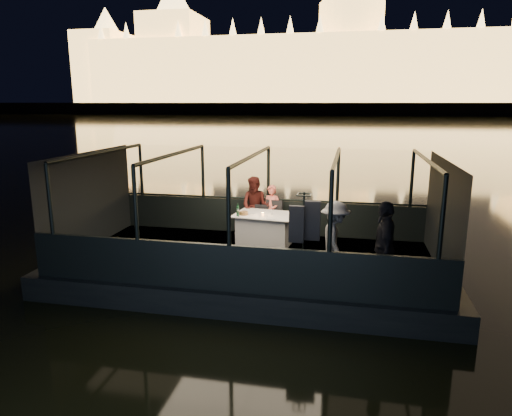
% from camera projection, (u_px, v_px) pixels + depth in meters
% --- Properties ---
extents(river_water, '(500.00, 500.00, 0.00)m').
position_uv_depth(river_water, '(341.00, 124.00, 86.83)').
color(river_water, black).
rests_on(river_water, ground).
extents(boat_hull, '(8.60, 4.40, 1.00)m').
position_uv_depth(boat_hull, '(252.00, 277.00, 10.51)').
color(boat_hull, black).
rests_on(boat_hull, river_water).
extents(boat_deck, '(8.00, 4.00, 0.04)m').
position_uv_depth(boat_deck, '(252.00, 257.00, 10.40)').
color(boat_deck, black).
rests_on(boat_deck, boat_hull).
extents(gunwale_port, '(8.00, 0.08, 0.90)m').
position_uv_depth(gunwale_port, '(268.00, 217.00, 12.20)').
color(gunwale_port, black).
rests_on(gunwale_port, boat_deck).
extents(gunwale_starboard, '(8.00, 0.08, 0.90)m').
position_uv_depth(gunwale_starboard, '(230.00, 268.00, 8.39)').
color(gunwale_starboard, black).
rests_on(gunwale_starboard, boat_deck).
extents(cabin_glass_port, '(8.00, 0.02, 1.40)m').
position_uv_depth(cabin_glass_port, '(268.00, 174.00, 11.95)').
color(cabin_glass_port, '#99B2B2').
rests_on(cabin_glass_port, gunwale_port).
extents(cabin_glass_starboard, '(8.00, 0.02, 1.40)m').
position_uv_depth(cabin_glass_starboard, '(229.00, 208.00, 8.13)').
color(cabin_glass_starboard, '#99B2B2').
rests_on(cabin_glass_starboard, gunwale_starboard).
extents(cabin_roof_glass, '(8.00, 4.00, 0.02)m').
position_uv_depth(cabin_roof_glass, '(252.00, 156.00, 9.88)').
color(cabin_roof_glass, '#99B2B2').
rests_on(cabin_roof_glass, boat_deck).
extents(end_wall_fore, '(0.02, 4.00, 2.30)m').
position_uv_depth(end_wall_fore, '(90.00, 200.00, 10.93)').
color(end_wall_fore, black).
rests_on(end_wall_fore, boat_deck).
extents(end_wall_aft, '(0.02, 4.00, 2.30)m').
position_uv_depth(end_wall_aft, '(443.00, 216.00, 9.35)').
color(end_wall_aft, black).
rests_on(end_wall_aft, boat_deck).
extents(canopy_ribs, '(8.00, 4.00, 2.30)m').
position_uv_depth(canopy_ribs, '(252.00, 208.00, 10.14)').
color(canopy_ribs, black).
rests_on(canopy_ribs, boat_deck).
extents(embankment, '(400.00, 140.00, 6.00)m').
position_uv_depth(embankment, '(348.00, 109.00, 210.62)').
color(embankment, '#423D33').
rests_on(embankment, ground).
extents(parliament_building, '(220.00, 32.00, 60.00)m').
position_uv_depth(parliament_building, '(351.00, 34.00, 170.93)').
color(parliament_building, '#F2D18C').
rests_on(parliament_building, embankment).
extents(dining_table_central, '(1.56, 1.21, 0.77)m').
position_uv_depth(dining_table_central, '(265.00, 229.00, 11.24)').
color(dining_table_central, silver).
rests_on(dining_table_central, boat_deck).
extents(chair_port_left, '(0.44, 0.44, 0.83)m').
position_uv_depth(chair_port_left, '(261.00, 221.00, 11.74)').
color(chair_port_left, black).
rests_on(chair_port_left, boat_deck).
extents(chair_port_right, '(0.56, 0.56, 0.98)m').
position_uv_depth(chair_port_right, '(273.00, 222.00, 11.63)').
color(chair_port_right, black).
rests_on(chair_port_right, boat_deck).
extents(coat_stand, '(0.62, 0.56, 1.81)m').
position_uv_depth(coat_stand, '(303.00, 239.00, 8.66)').
color(coat_stand, black).
rests_on(coat_stand, boat_deck).
extents(person_woman_coral, '(0.56, 0.45, 1.36)m').
position_uv_depth(person_woman_coral, '(272.00, 208.00, 11.84)').
color(person_woman_coral, '#EE6B56').
rests_on(person_woman_coral, boat_deck).
extents(person_man_maroon, '(0.84, 0.70, 1.56)m').
position_uv_depth(person_man_maroon, '(255.00, 208.00, 11.92)').
color(person_man_maroon, '#411512').
rests_on(person_man_maroon, boat_deck).
extents(passenger_stripe, '(0.74, 1.10, 1.57)m').
position_uv_depth(passenger_stripe, '(335.00, 237.00, 8.96)').
color(passenger_stripe, silver).
rests_on(passenger_stripe, boat_deck).
extents(passenger_dark, '(0.43, 1.01, 1.71)m').
position_uv_depth(passenger_dark, '(384.00, 247.00, 8.34)').
color(passenger_dark, black).
rests_on(passenger_dark, boat_deck).
extents(wine_bottle, '(0.09, 0.09, 0.31)m').
position_uv_depth(wine_bottle, '(238.00, 210.00, 10.93)').
color(wine_bottle, '#163C21').
rests_on(wine_bottle, dining_table_central).
extents(bread_basket, '(0.25, 0.25, 0.09)m').
position_uv_depth(bread_basket, '(244.00, 213.00, 11.08)').
color(bread_basket, brown).
rests_on(bread_basket, dining_table_central).
extents(amber_candle, '(0.07, 0.07, 0.07)m').
position_uv_depth(amber_candle, '(263.00, 214.00, 10.97)').
color(amber_candle, '#FC983F').
rests_on(amber_candle, dining_table_central).
extents(plate_near, '(0.30, 0.30, 0.01)m').
position_uv_depth(plate_near, '(271.00, 218.00, 10.71)').
color(plate_near, white).
rests_on(plate_near, dining_table_central).
extents(plate_far, '(0.26, 0.26, 0.01)m').
position_uv_depth(plate_far, '(251.00, 214.00, 11.17)').
color(plate_far, silver).
rests_on(plate_far, dining_table_central).
extents(wine_glass_white, '(0.08, 0.08, 0.19)m').
position_uv_depth(wine_glass_white, '(238.00, 213.00, 10.85)').
color(wine_glass_white, white).
rests_on(wine_glass_white, dining_table_central).
extents(wine_glass_red, '(0.08, 0.08, 0.18)m').
position_uv_depth(wine_glass_red, '(272.00, 210.00, 11.12)').
color(wine_glass_red, silver).
rests_on(wine_glass_red, dining_table_central).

